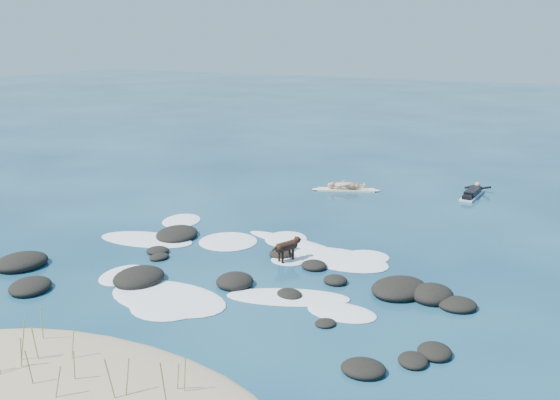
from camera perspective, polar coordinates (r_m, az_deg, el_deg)
The scene contains 8 objects.
ground at distance 19.60m, azimuth -0.50°, elevation -5.92°, with size 160.00×160.00×0.00m, color #0A2642.
sand_dune at distance 13.68m, azimuth -17.73°, elevation -16.59°, with size 9.00×4.40×0.60m, color #9E8966.
dune_grass at distance 13.63m, azimuth -18.77°, elevation -13.94°, with size 4.39×1.93×1.18m.
reef_rocks at distance 18.45m, azimuth -5.13°, elevation -6.99°, with size 14.18×7.70×0.52m.
breaking_foam at distance 19.65m, azimuth -4.11°, elevation -5.87°, with size 11.12×8.79×0.12m.
standing_surfer_rig at distance 28.55m, azimuth 6.10°, elevation 2.20°, with size 2.99×1.49×1.78m.
paddling_surfer_rig at distance 28.88m, azimuth 17.21°, elevation 0.64°, with size 1.21×2.70×0.47m.
dog at distance 19.66m, azimuth 0.71°, elevation -4.23°, with size 0.61×1.18×0.79m.
Camera 1 is at (8.68, -16.11, 7.02)m, focal length 40.00 mm.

